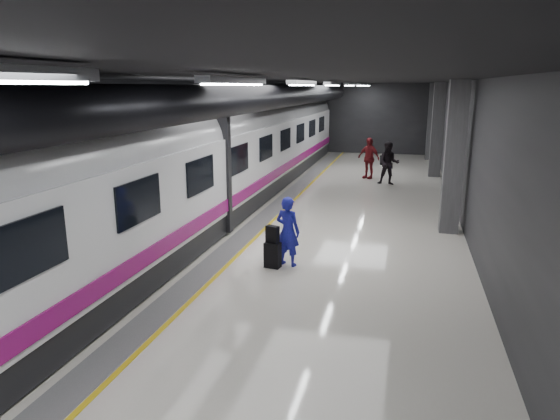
% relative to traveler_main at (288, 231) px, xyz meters
% --- Properties ---
extents(ground, '(40.00, 40.00, 0.00)m').
position_rel_traveler_main_xyz_m(ground, '(-0.49, 2.06, -0.87)').
color(ground, silver).
rests_on(ground, ground).
extents(platform_hall, '(10.02, 40.02, 4.51)m').
position_rel_traveler_main_xyz_m(platform_hall, '(-0.78, 3.02, 2.67)').
color(platform_hall, black).
rests_on(platform_hall, ground).
extents(train, '(3.05, 38.00, 4.05)m').
position_rel_traveler_main_xyz_m(train, '(-3.74, 2.06, 1.20)').
color(train, black).
rests_on(train, ground).
extents(traveler_main, '(0.72, 0.58, 1.74)m').
position_rel_traveler_main_xyz_m(traveler_main, '(0.00, 0.00, 0.00)').
color(traveler_main, '#241AC9').
rests_on(traveler_main, ground).
extents(suitcase_main, '(0.42, 0.30, 0.63)m').
position_rel_traveler_main_xyz_m(suitcase_main, '(-0.32, -0.26, -0.55)').
color(suitcase_main, black).
rests_on(suitcase_main, ground).
extents(shoulder_bag, '(0.35, 0.26, 0.42)m').
position_rel_traveler_main_xyz_m(shoulder_bag, '(-0.33, -0.23, -0.03)').
color(shoulder_bag, black).
rests_on(shoulder_bag, suitcase_main).
extents(traveler_far_a, '(0.94, 0.73, 1.93)m').
position_rel_traveler_main_xyz_m(traveler_far_a, '(1.95, 11.26, 0.10)').
color(traveler_far_a, black).
rests_on(traveler_far_a, ground).
extents(traveler_far_b, '(1.24, 0.96, 1.96)m').
position_rel_traveler_main_xyz_m(traveler_far_b, '(0.95, 12.64, 0.11)').
color(traveler_far_b, maroon).
rests_on(traveler_far_b, ground).
extents(suitcase_far, '(0.41, 0.33, 0.52)m').
position_rel_traveler_main_xyz_m(suitcase_far, '(1.45, 17.16, -0.61)').
color(suitcase_far, black).
rests_on(suitcase_far, ground).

